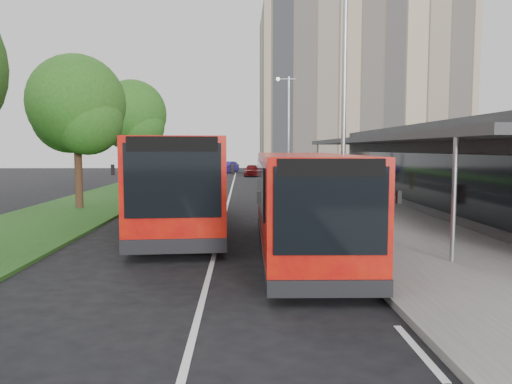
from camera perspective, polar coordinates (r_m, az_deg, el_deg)
ground at (r=15.17m, az=-4.50°, el=-6.05°), size 120.00×120.00×0.00m
pavement at (r=35.37m, az=6.91°, el=0.38°), size 5.00×80.00×0.15m
grass_verge at (r=35.84m, az=-14.11°, el=0.28°), size 5.00×80.00×0.10m
lane_centre_line at (r=30.02m, az=-3.06°, el=-0.55°), size 0.12×70.00×0.01m
kerb_dashes at (r=34.09m, az=2.67°, el=0.12°), size 0.12×56.00×0.01m
office_block at (r=58.70m, az=11.65°, el=10.86°), size 22.00×12.00×18.00m
station_building at (r=25.01m, az=22.22°, el=2.65°), size 7.70×26.00×4.00m
tree_mid at (r=25.22m, az=-19.81°, el=8.82°), size 4.55×4.55×7.30m
tree_far at (r=36.81m, az=-13.94°, el=8.12°), size 4.82×4.82×7.75m
lamp_post_near at (r=17.29m, az=9.75°, el=10.95°), size 1.44×0.28×8.00m
lamp_post_far at (r=37.06m, az=3.62°, el=7.80°), size 1.44×0.28×8.00m
bus_main at (r=13.82m, az=5.33°, el=-1.22°), size 2.65×9.77×2.75m
bus_second at (r=18.33m, az=-8.44°, el=1.04°), size 3.78×11.59×3.23m
litter_bin at (r=25.07m, az=8.59°, el=-0.24°), size 0.72×0.72×0.98m
bollard at (r=33.59m, az=5.08°, el=1.25°), size 0.22×0.22×1.14m
car_near at (r=52.23m, az=-0.49°, el=2.51°), size 1.69×3.81×1.27m
car_far at (r=59.60m, az=-3.33°, el=2.85°), size 2.91×4.34×1.35m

